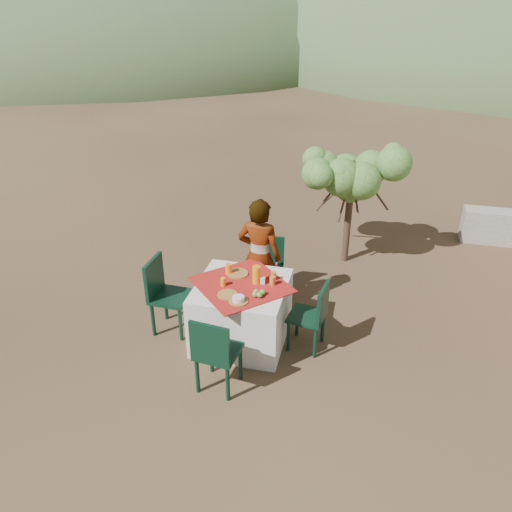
% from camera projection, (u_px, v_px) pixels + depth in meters
% --- Properties ---
extents(ground, '(160.00, 160.00, 0.00)m').
position_uv_depth(ground, '(288.00, 340.00, 5.97)').
color(ground, '#3B251A').
rests_on(ground, ground).
extents(table, '(1.30, 1.30, 0.76)m').
position_uv_depth(table, '(242.00, 312.00, 5.82)').
color(table, silver).
rests_on(table, ground).
extents(chair_far, '(0.40, 0.40, 0.82)m').
position_uv_depth(chair_far, '(269.00, 264.00, 6.69)').
color(chair_far, black).
rests_on(chair_far, ground).
extents(chair_near, '(0.47, 0.47, 0.91)m').
position_uv_depth(chair_near, '(215.00, 352.00, 4.99)').
color(chair_near, black).
rests_on(chair_near, ground).
extents(chair_left, '(0.45, 0.45, 0.95)m').
position_uv_depth(chair_left, '(164.00, 292.00, 5.94)').
color(chair_left, black).
rests_on(chair_left, ground).
extents(chair_right, '(0.45, 0.45, 0.85)m').
position_uv_depth(chair_right, '(313.00, 314.00, 5.63)').
color(chair_right, black).
rests_on(chair_right, ground).
extents(person, '(0.60, 0.42, 1.54)m').
position_uv_depth(person, '(259.00, 257.00, 6.20)').
color(person, '#8C6651').
rests_on(person, ground).
extents(shrub_tree, '(1.38, 1.35, 1.62)m').
position_uv_depth(shrub_tree, '(355.00, 180.00, 7.16)').
color(shrub_tree, '#402920').
rests_on(shrub_tree, ground).
extents(hill_near_left, '(40.00, 40.00, 16.00)m').
position_uv_depth(hill_near_left, '(115.00, 48.00, 35.41)').
color(hill_near_left, '#3E542F').
rests_on(hill_near_left, ground).
extents(hill_far_center, '(60.00, 60.00, 24.00)m').
position_uv_depth(hill_far_center, '(341.00, 30.00, 51.34)').
color(hill_far_center, slate).
rests_on(hill_far_center, ground).
extents(plate_far, '(0.26, 0.26, 0.01)m').
position_uv_depth(plate_far, '(238.00, 273.00, 5.84)').
color(plate_far, brown).
rests_on(plate_far, table).
extents(plate_near, '(0.22, 0.22, 0.01)m').
position_uv_depth(plate_near, '(227.00, 295.00, 5.44)').
color(plate_near, brown).
rests_on(plate_near, table).
extents(glass_far, '(0.08, 0.08, 0.12)m').
position_uv_depth(glass_far, '(229.00, 269.00, 5.83)').
color(glass_far, orange).
rests_on(glass_far, table).
extents(glass_near, '(0.06, 0.06, 0.10)m').
position_uv_depth(glass_near, '(223.00, 282.00, 5.59)').
color(glass_near, orange).
rests_on(glass_near, table).
extents(juice_pitcher, '(0.10, 0.10, 0.21)m').
position_uv_depth(juice_pitcher, '(257.00, 275.00, 5.62)').
color(juice_pitcher, orange).
rests_on(juice_pitcher, table).
extents(bowl_plate, '(0.21, 0.21, 0.01)m').
position_uv_depth(bowl_plate, '(239.00, 301.00, 5.33)').
color(bowl_plate, brown).
rests_on(bowl_plate, table).
extents(white_bowl, '(0.13, 0.13, 0.05)m').
position_uv_depth(white_bowl, '(238.00, 299.00, 5.31)').
color(white_bowl, silver).
rests_on(white_bowl, bowl_plate).
extents(jar_left, '(0.06, 0.06, 0.10)m').
position_uv_depth(jar_left, '(272.00, 281.00, 5.61)').
color(jar_left, '#C57622').
rests_on(jar_left, table).
extents(jar_right, '(0.06, 0.06, 0.10)m').
position_uv_depth(jar_right, '(274.00, 276.00, 5.72)').
color(jar_right, '#C57622').
rests_on(jar_right, table).
extents(napkin_holder, '(0.06, 0.04, 0.08)m').
position_uv_depth(napkin_holder, '(262.00, 281.00, 5.63)').
color(napkin_holder, silver).
rests_on(napkin_holder, table).
extents(fruit_cluster, '(0.13, 0.12, 0.07)m').
position_uv_depth(fruit_cluster, '(258.00, 293.00, 5.41)').
color(fruit_cluster, olive).
rests_on(fruit_cluster, table).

